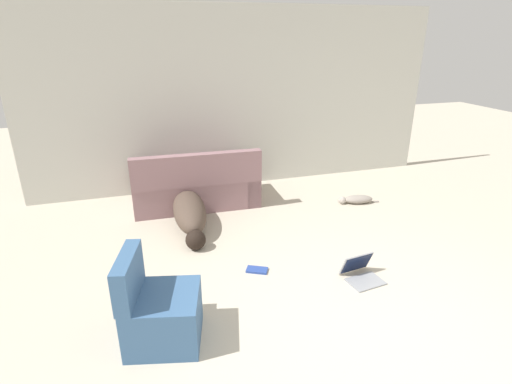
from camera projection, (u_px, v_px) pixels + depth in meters
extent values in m
plane|color=#BCB29E|center=(378.00, 357.00, 3.10)|extent=(20.00, 20.00, 0.00)
cube|color=beige|center=(240.00, 100.00, 6.23)|extent=(6.52, 0.06, 2.76)
cube|color=gray|center=(196.00, 190.00, 5.87)|extent=(1.79, 0.94, 0.41)
cube|color=gray|center=(198.00, 170.00, 5.37)|extent=(1.76, 0.19, 0.44)
cube|color=gray|center=(247.00, 180.00, 6.04)|extent=(0.23, 0.89, 0.55)
cube|color=gray|center=(140.00, 190.00, 5.65)|extent=(0.23, 0.89, 0.55)
ellipsoid|color=#4C3D33|center=(189.00, 211.00, 5.19)|extent=(0.47, 1.22, 0.40)
sphere|color=black|center=(196.00, 240.00, 4.62)|extent=(0.25, 0.25, 0.24)
cylinder|color=#4C3D33|center=(185.00, 201.00, 5.93)|extent=(0.06, 0.30, 0.05)
ellipsoid|color=gray|center=(358.00, 199.00, 5.90)|extent=(0.45, 0.26, 0.12)
sphere|color=#A89E93|center=(342.00, 200.00, 5.88)|extent=(0.13, 0.13, 0.11)
cylinder|color=gray|center=(375.00, 202.00, 5.95)|extent=(0.11, 0.04, 0.02)
cube|color=gray|center=(366.00, 282.00, 4.03)|extent=(0.38, 0.29, 0.02)
cube|color=gray|center=(356.00, 263.00, 4.13)|extent=(0.36, 0.15, 0.23)
cube|color=#0F1938|center=(357.00, 264.00, 4.12)|extent=(0.33, 0.13, 0.21)
cube|color=#28428E|center=(257.00, 270.00, 4.22)|extent=(0.25, 0.21, 0.02)
cube|color=#385B84|center=(164.00, 317.00, 3.21)|extent=(0.68, 0.66, 0.43)
cube|color=#385B84|center=(128.00, 277.00, 3.05)|extent=(0.24, 0.55, 0.36)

